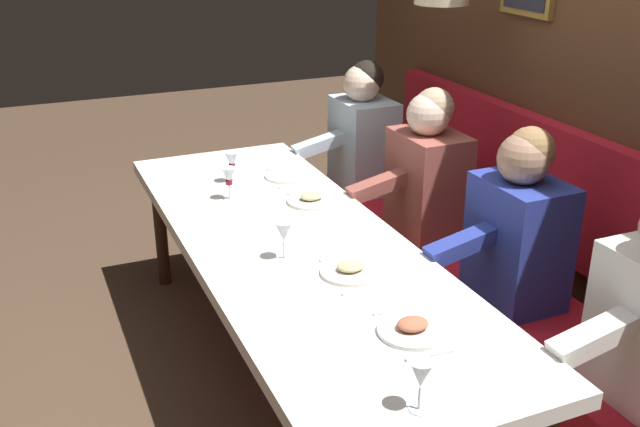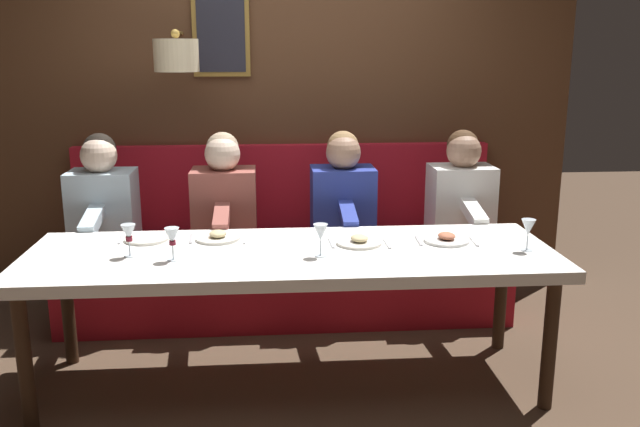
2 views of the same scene
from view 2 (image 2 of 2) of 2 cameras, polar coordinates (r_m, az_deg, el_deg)
ground_plane at (r=3.74m, az=-2.32°, el=-14.07°), size 12.00×12.00×0.00m
dining_table at (r=3.47m, az=-2.42°, el=-4.11°), size 0.90×2.69×0.74m
banquette_bench at (r=4.46m, az=-2.81°, el=-6.16°), size 0.52×2.89×0.45m
back_wall_panel at (r=4.78m, az=-3.32°, el=9.20°), size 0.59×4.09×2.90m
diner_nearest at (r=4.46m, az=11.80°, el=1.47°), size 0.60×0.40×0.79m
diner_near at (r=4.31m, az=1.93°, el=1.32°), size 0.60×0.40×0.79m
diner_middle at (r=4.29m, az=-8.09°, el=1.14°), size 0.60×0.40×0.79m
diner_far at (r=4.40m, az=-17.83°, el=0.93°), size 0.60×0.40×0.79m
place_setting_0 at (r=3.56m, az=3.33°, el=-2.37°), size 0.24×0.31×0.05m
place_setting_1 at (r=3.68m, az=-8.59°, el=-1.97°), size 0.24×0.31×0.05m
place_setting_2 at (r=3.66m, az=10.62°, el=-2.14°), size 0.24×0.32×0.05m
place_setting_3 at (r=3.75m, az=-14.35°, el=-2.08°), size 0.24×0.32×0.01m
wine_glass_0 at (r=3.45m, az=-15.83°, el=-1.67°), size 0.07×0.07×0.16m
wine_glass_1 at (r=3.58m, az=17.15°, el=-1.21°), size 0.07×0.07×0.16m
wine_glass_2 at (r=3.34m, az=-12.35°, el=-1.99°), size 0.07×0.07×0.16m
wine_glass_3 at (r=3.33m, az=0.04°, el=-1.69°), size 0.07×0.07×0.16m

